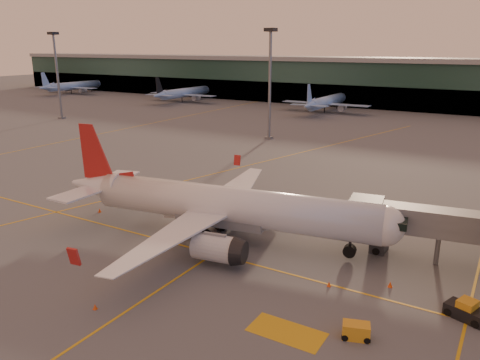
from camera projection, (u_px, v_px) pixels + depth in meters
The scene contains 16 objects.
ground at pixel (148, 261), 49.03m from camera, with size 600.00×600.00×0.00m, color #4C4F54.
taxi_markings at pixel (276, 164), 89.33m from camera, with size 100.12×173.00×0.01m.
terminal at pixel (420, 84), 163.53m from camera, with size 400.00×20.00×17.60m.
mast_west_far at pixel (57, 69), 140.43m from camera, with size 2.40×2.40×25.60m.
mast_west_near at pixel (270, 76), 109.20m from camera, with size 2.40×2.40×25.60m.
distant_aircraft_row at pixel (439, 120), 140.99m from camera, with size 350.00×34.00×13.00m.
main_airplane at pixel (221, 206), 53.55m from camera, with size 41.14×37.29×12.45m.
jet_bridge at pixel (454, 228), 46.81m from camera, with size 19.49×6.08×6.07m.
catering_truck at pixel (187, 209), 57.55m from camera, with size 5.71×4.16×4.07m.
gpu_cart at pixel (356, 331), 35.94m from camera, with size 2.41×1.88×1.24m.
pushback_tug at pixel (466, 311), 38.53m from camera, with size 3.60×2.70×1.65m.
cone_nose at pixel (390, 284), 43.66m from camera, with size 0.44×0.44×0.56m.
cone_tail at pixel (100, 210), 63.27m from camera, with size 0.44×0.44×0.55m.
cone_wing_right at pixel (95, 307), 39.99m from camera, with size 0.39×0.39×0.49m.
cone_wing_left at pixel (279, 197), 68.91m from camera, with size 0.41×0.41×0.53m.
cone_fwd at pixel (329, 284), 43.80m from camera, with size 0.38×0.38×0.48m.
Camera 1 is at (31.31, -33.43, 21.75)m, focal length 35.00 mm.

